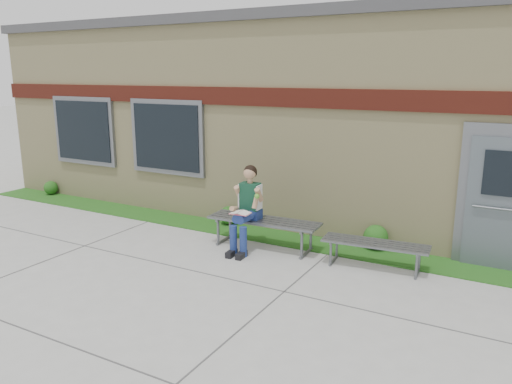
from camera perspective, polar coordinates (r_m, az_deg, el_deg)
The scene contains 9 objects.
ground at distance 7.33m, azimuth -5.70°, elevation -11.13°, with size 80.00×80.00×0.00m, color #9E9E99.
grass_strip at distance 9.43m, azimuth 3.32°, elevation -5.33°, with size 16.00×0.80×0.02m, color #134A13.
school_building at distance 12.11m, azimuth 10.50°, elevation 8.78°, with size 16.20×6.22×4.20m.
bench_left at distance 8.85m, azimuth 0.90°, elevation -3.89°, with size 2.04×0.66×0.52m.
bench_right at distance 8.18m, azimuth 13.44°, elevation -6.28°, with size 1.70×0.60×0.43m.
girl at distance 8.66m, azimuth -1.07°, elevation -1.65°, with size 0.54×0.88×1.49m.
shrub_west at distance 13.75m, azimuth -22.39°, elevation 0.46°, with size 0.34×0.34×0.34m, color #134A13.
shrub_mid at distance 10.22m, azimuth -3.15°, elevation -2.67°, with size 0.37×0.37×0.37m, color #134A13.
shrub_east at distance 9.04m, azimuth 13.52°, elevation -5.03°, with size 0.43×0.43×0.43m, color #134A13.
Camera 1 is at (3.83, -5.46, 3.04)m, focal length 35.00 mm.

